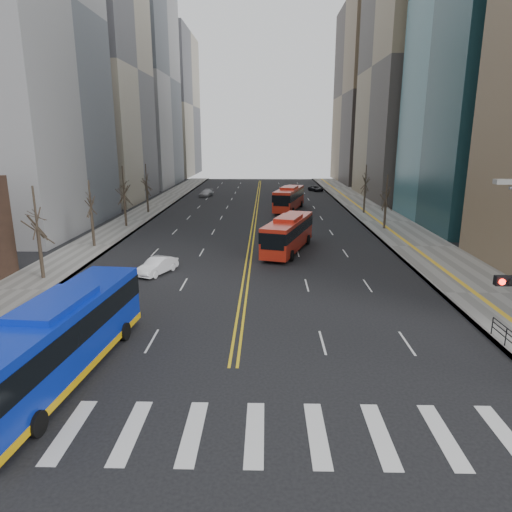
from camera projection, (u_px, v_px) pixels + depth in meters
The scene contains 14 objects.
ground at pixel (224, 433), 17.32m from camera, with size 220.00×220.00×0.00m, color black.
sidewalk_right at pixel (386, 222), 60.47m from camera, with size 7.00×130.00×0.15m, color slate.
sidewalk_left at pixel (132, 221), 61.19m from camera, with size 5.00×130.00×0.15m, color slate.
crosswalk at pixel (224, 433), 17.32m from camera, with size 26.70×4.00×0.01m.
centerline at pixel (256, 210), 70.53m from camera, with size 0.55×100.00×0.01m.
office_towers at pixel (258, 59), 77.58m from camera, with size 83.00×134.00×58.00m.
street_trees at pixel (186, 194), 49.68m from camera, with size 35.20×47.20×7.60m.
blue_bus at pixel (58, 338), 20.85m from camera, with size 3.97×13.38×3.81m.
red_bus_near at pixel (288, 232), 44.59m from camera, with size 5.67×11.21×3.48m.
red_bus_far at pixel (289, 197), 69.92m from camera, with size 5.41×11.83×3.65m.
car_white at pixel (157, 266), 37.40m from camera, with size 1.43×4.10×1.35m, color white.
car_dark_mid at pixel (293, 204), 72.63m from camera, with size 1.56×3.88×1.32m, color black.
car_silver at pixel (206, 193), 86.78m from camera, with size 1.80×4.43×1.29m, color #AAAAAF.
car_dark_far at pixel (316, 188), 95.44m from camera, with size 1.86×4.04×1.12m, color black.
Camera 1 is at (1.56, -15.04, 10.86)m, focal length 32.00 mm.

